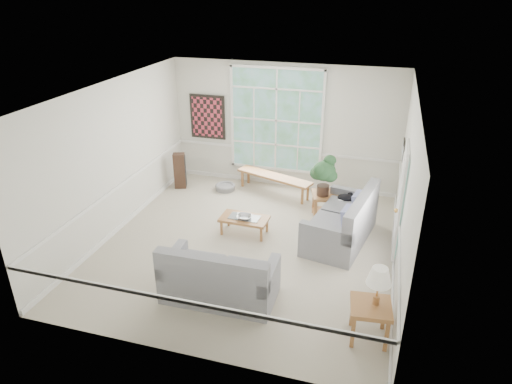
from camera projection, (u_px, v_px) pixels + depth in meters
The scene contains 24 objects.
floor at pixel (248, 244), 8.91m from camera, with size 5.50×6.00×0.01m, color #ACA38F.
ceiling at pixel (247, 91), 7.63m from camera, with size 5.50×6.00×0.02m, color white.
wall_back at pixel (285, 127), 10.88m from camera, with size 5.50×0.02×3.00m, color silver.
wall_front at pixel (177, 263), 5.66m from camera, with size 5.50×0.02×3.00m, color silver.
wall_left at pixel (114, 158), 8.96m from camera, with size 0.02×6.00×3.00m, color silver.
wall_right at pixel (406, 191), 7.57m from camera, with size 0.02×6.00×3.00m, color silver.
window_back at pixel (276, 120), 10.83m from camera, with size 2.30×0.08×2.40m, color white.
entry_door at pixel (400, 200), 8.30m from camera, with size 0.08×0.90×2.10m, color white.
door_sidelight at pixel (400, 210), 7.71m from camera, with size 0.08×0.26×1.90m, color white.
wall_art at pixel (207, 117), 11.28m from camera, with size 0.90×0.06×1.10m, color maroon.
wall_frame_near at pixel (403, 153), 9.08m from camera, with size 0.04×0.26×0.32m, color black.
wall_frame_far at pixel (403, 147), 9.43m from camera, with size 0.04×0.26×0.32m, color black.
loveseat_right at pixel (341, 216), 8.85m from camera, with size 0.99×1.92×1.04m, color gray.
loveseat_front at pixel (220, 271), 7.25m from camera, with size 1.79×0.93×0.97m, color gray.
coffee_table at pixel (244, 225), 9.22m from camera, with size 0.96×0.52×0.36m, color #9F6739.
pewter_bowl at pixel (244, 217), 9.08m from camera, with size 0.35×0.35×0.09m, color #949599.
window_bench at pixel (274, 184), 10.94m from camera, with size 1.93×0.37×0.45m, color #9F6739.
end_table at pixel (325, 206), 9.78m from camera, with size 0.57×0.57×0.57m, color #9F6739.
houseplant at pixel (324, 176), 9.41m from camera, with size 0.52×0.52×0.89m, color #234927, non-canonical shape.
side_table at pixel (369, 321), 6.47m from camera, with size 0.57×0.57×0.58m, color #9F6739.
table_lamp at pixel (378, 286), 6.25m from camera, with size 0.35×0.35×0.60m, color white, non-canonical shape.
pet_bed at pixel (225, 187), 11.18m from camera, with size 0.49×0.49×0.14m, color slate.
floor_speaker at pixel (180, 171), 11.16m from camera, with size 0.27×0.22×0.88m, color #392419.
cat at pixel (346, 197), 9.40m from camera, with size 0.35×0.25×0.16m, color black.
Camera 1 is at (2.27, -7.29, 4.70)m, focal length 32.00 mm.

